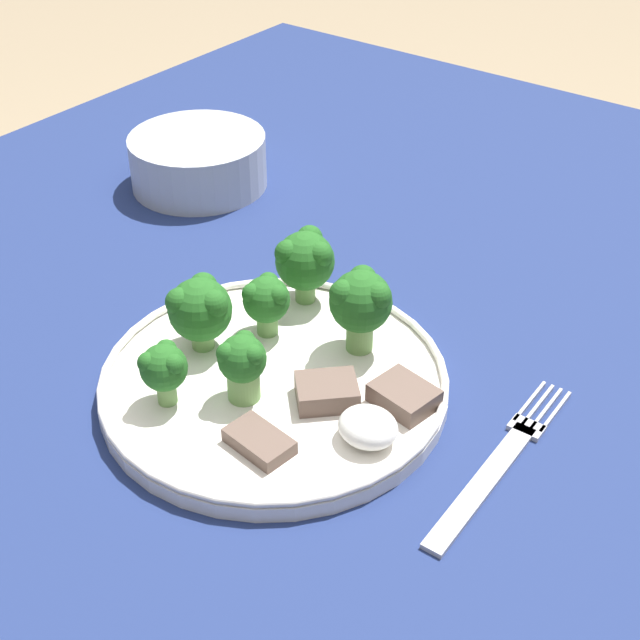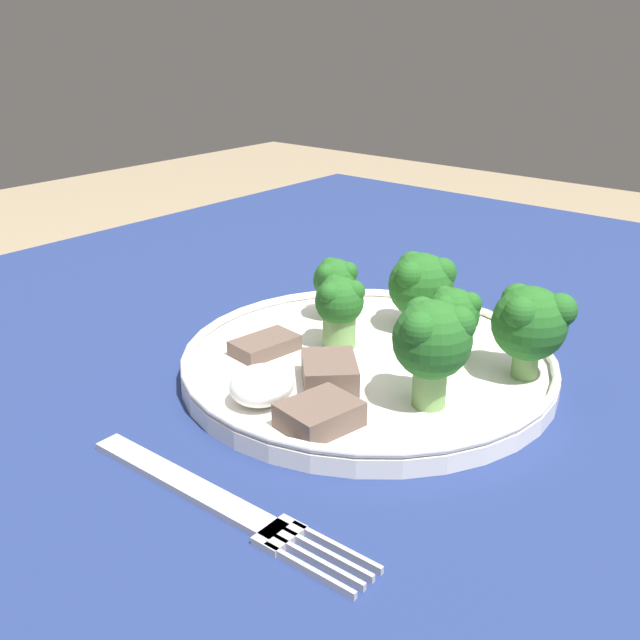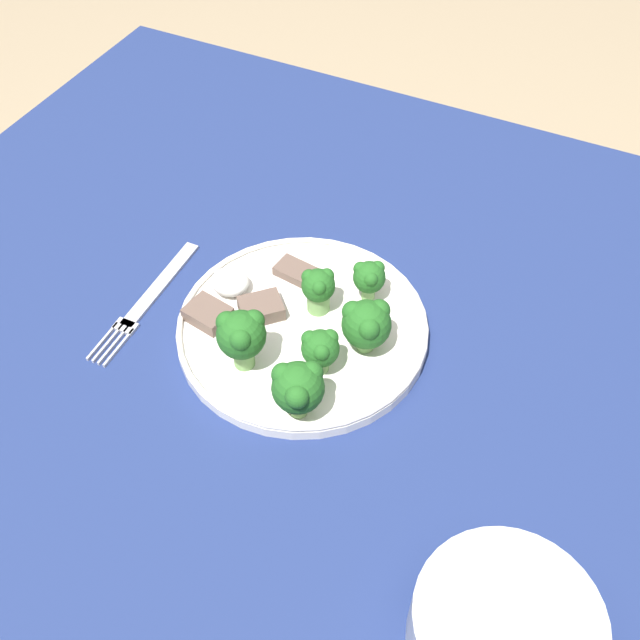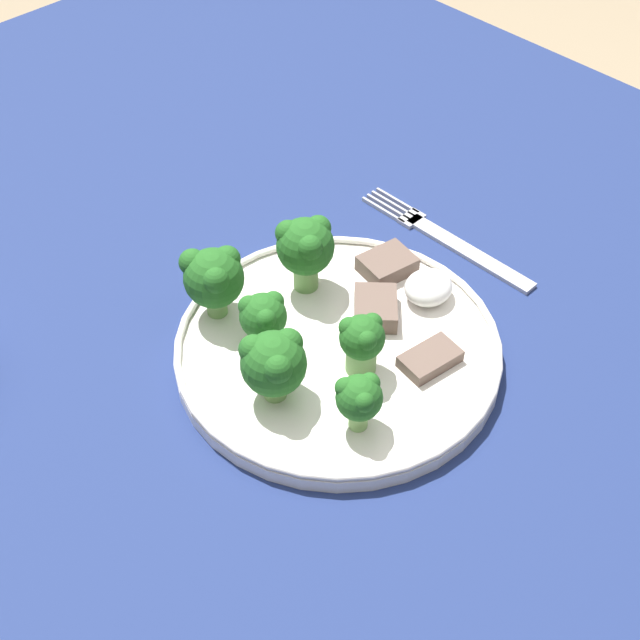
{
  "view_description": "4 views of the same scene",
  "coord_description": "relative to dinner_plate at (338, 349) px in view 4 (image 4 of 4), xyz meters",
  "views": [
    {
      "loc": [
        0.34,
        -0.5,
        1.14
      ],
      "look_at": [
        0.03,
        -0.08,
        0.76
      ],
      "focal_mm": 50.0,
      "sensor_mm": 36.0,
      "label": 1
    },
    {
      "loc": [
        0.39,
        0.17,
        0.94
      ],
      "look_at": [
        0.03,
        -0.14,
        0.74
      ],
      "focal_mm": 42.0,
      "sensor_mm": 36.0,
      "label": 2
    },
    {
      "loc": [
        -0.23,
        0.33,
        1.3
      ],
      "look_at": [
        -0.02,
        -0.1,
        0.75
      ],
      "focal_mm": 42.0,
      "sensor_mm": 36.0,
      "label": 3
    },
    {
      "loc": [
        -0.33,
        -0.45,
        1.23
      ],
      "look_at": [
        -0.01,
        -0.11,
        0.75
      ],
      "focal_mm": 50.0,
      "sensor_mm": 36.0,
      "label": 4
    }
  ],
  "objects": [
    {
      "name": "dinner_plate",
      "position": [
        0.0,
        0.0,
        0.0
      ],
      "size": [
        0.26,
        0.26,
        0.02
      ],
      "color": "white",
      "rests_on": "table"
    },
    {
      "name": "broccoli_floret_center_left",
      "position": [
        -0.04,
        0.1,
        0.04
      ],
      "size": [
        0.05,
        0.05,
        0.06
      ],
      "color": "#709E56",
      "rests_on": "dinner_plate"
    },
    {
      "name": "fork",
      "position": [
        0.17,
        0.03,
        -0.01
      ],
      "size": [
        0.02,
        0.19,
        0.0
      ],
      "color": "#B2B2B7",
      "rests_on": "table"
    },
    {
      "name": "meat_slice_rear_slice",
      "position": [
        0.09,
        0.03,
        0.01
      ],
      "size": [
        0.05,
        0.04,
        0.02
      ],
      "color": "brown",
      "rests_on": "dinner_plate"
    },
    {
      "name": "broccoli_floret_front_left",
      "position": [
        -0.07,
        -0.0,
        0.04
      ],
      "size": [
        0.05,
        0.05,
        0.06
      ],
      "color": "#709E56",
      "rests_on": "dinner_plate"
    },
    {
      "name": "table",
      "position": [
        -0.01,
        0.11,
        -0.1
      ],
      "size": [
        1.07,
        1.15,
        0.7
      ],
      "color": "navy",
      "rests_on": "ground_plane"
    },
    {
      "name": "sauce_dollop",
      "position": [
        0.09,
        -0.01,
        0.01
      ],
      "size": [
        0.04,
        0.04,
        0.02
      ],
      "color": "white",
      "rests_on": "dinner_plate"
    },
    {
      "name": "meat_slice_middle_slice",
      "position": [
        0.05,
        0.0,
        0.01
      ],
      "size": [
        0.06,
        0.06,
        0.02
      ],
      "color": "brown",
      "rests_on": "dinner_plate"
    },
    {
      "name": "broccoli_floret_near_rim_left",
      "position": [
        -0.0,
        -0.03,
        0.03
      ],
      "size": [
        0.04,
        0.04,
        0.05
      ],
      "color": "#709E56",
      "rests_on": "dinner_plate"
    },
    {
      "name": "broccoli_floret_back_left",
      "position": [
        -0.04,
        0.04,
        0.03
      ],
      "size": [
        0.04,
        0.04,
        0.05
      ],
      "color": "#709E56",
      "rests_on": "dinner_plate"
    },
    {
      "name": "broccoli_floret_mid_cluster",
      "position": [
        -0.04,
        -0.07,
        0.03
      ],
      "size": [
        0.04,
        0.03,
        0.05
      ],
      "color": "#709E56",
      "rests_on": "dinner_plate"
    },
    {
      "name": "meat_slice_front_slice",
      "position": [
        0.04,
        -0.06,
        0.01
      ],
      "size": [
        0.05,
        0.03,
        0.01
      ],
      "color": "brown",
      "rests_on": "dinner_plate"
    },
    {
      "name": "broccoli_floret_center_back",
      "position": [
        0.03,
        0.07,
        0.05
      ],
      "size": [
        0.05,
        0.05,
        0.07
      ],
      "color": "#709E56",
      "rests_on": "dinner_plate"
    }
  ]
}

